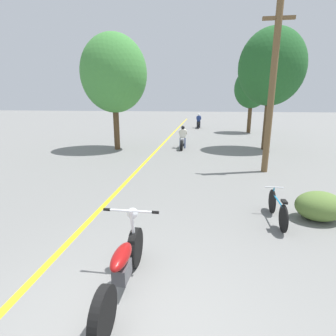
% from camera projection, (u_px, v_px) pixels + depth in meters
% --- Properties ---
extents(ground_plane, '(120.00, 120.00, 0.00)m').
position_uv_depth(ground_plane, '(120.00, 332.00, 3.25)').
color(ground_plane, slate).
extents(lane_stripe_center, '(0.14, 48.00, 0.01)m').
position_uv_depth(lane_stripe_center, '(159.00, 148.00, 15.59)').
color(lane_stripe_center, yellow).
rests_on(lane_stripe_center, ground).
extents(utility_pole, '(1.10, 0.24, 6.13)m').
position_uv_depth(utility_pole, '(272.00, 89.00, 9.67)').
color(utility_pole, brown).
rests_on(utility_pole, ground).
extents(roadside_tree_right_near, '(3.50, 3.15, 6.47)m').
position_uv_depth(roadside_tree_right_near, '(272.00, 68.00, 13.97)').
color(roadside_tree_right_near, '#513A23').
rests_on(roadside_tree_right_near, ground).
extents(roadside_tree_right_far, '(2.85, 2.57, 5.33)m').
position_uv_depth(roadside_tree_right_far, '(252.00, 88.00, 21.72)').
color(roadside_tree_right_far, '#513A23').
rests_on(roadside_tree_right_far, ground).
extents(roadside_tree_left, '(3.59, 3.23, 6.20)m').
position_uv_depth(roadside_tree_left, '(114.00, 74.00, 14.10)').
color(roadside_tree_left, '#513A23').
rests_on(roadside_tree_left, ground).
extents(roadside_bush, '(1.10, 0.88, 0.70)m').
position_uv_depth(roadside_bush, '(319.00, 206.00, 6.21)').
color(roadside_bush, '#5B7A38').
rests_on(roadside_bush, ground).
extents(motorcycle_foreground, '(0.90, 2.14, 1.11)m').
position_uv_depth(motorcycle_foreground, '(123.00, 267.00, 3.82)').
color(motorcycle_foreground, black).
rests_on(motorcycle_foreground, ground).
extents(motorcycle_rider_lead, '(0.50, 2.10, 1.31)m').
position_uv_depth(motorcycle_rider_lead, '(183.00, 140.00, 15.38)').
color(motorcycle_rider_lead, black).
rests_on(motorcycle_rider_lead, ground).
extents(motorcycle_rider_far, '(0.50, 2.00, 1.43)m').
position_uv_depth(motorcycle_rider_far, '(199.00, 123.00, 26.16)').
color(motorcycle_rider_far, black).
rests_on(motorcycle_rider_far, ground).
extents(bicycle_parked, '(0.44, 1.61, 0.71)m').
position_uv_depth(bicycle_parked, '(278.00, 208.00, 6.12)').
color(bicycle_parked, black).
rests_on(bicycle_parked, ground).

